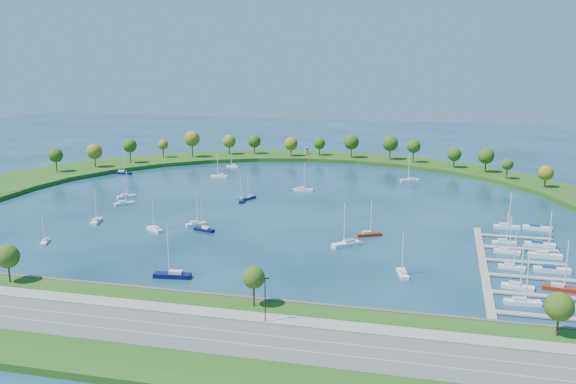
% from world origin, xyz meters
% --- Properties ---
extents(ground, '(700.00, 700.00, 0.00)m').
position_xyz_m(ground, '(0.00, 0.00, 0.00)').
color(ground, '#06233C').
rests_on(ground, ground).
extents(south_shoreline, '(420.00, 43.10, 11.60)m').
position_xyz_m(south_shoreline, '(0.03, -122.88, 1.00)').
color(south_shoreline, '#244A13').
rests_on(south_shoreline, ground).
extents(breakwater, '(286.74, 247.64, 2.00)m').
position_xyz_m(breakwater, '(-46.33, 48.72, 0.99)').
color(breakwater, '#244A13').
rests_on(breakwater, ground).
extents(breakwater_trees, '(236.36, 91.02, 14.87)m').
position_xyz_m(breakwater_trees, '(-14.01, 89.98, 10.29)').
color(breakwater_trees, '#382314').
rests_on(breakwater_trees, breakwater).
extents(harbor_tower, '(2.60, 2.60, 4.08)m').
position_xyz_m(harbor_tower, '(-12.40, 118.71, 4.09)').
color(harbor_tower, gray).
rests_on(harbor_tower, breakwater).
extents(dock_system, '(24.28, 82.00, 1.60)m').
position_xyz_m(dock_system, '(85.30, -61.00, 0.35)').
color(dock_system, gray).
rests_on(dock_system, ground).
extents(moored_boat_0, '(9.19, 5.86, 13.14)m').
position_xyz_m(moored_boat_0, '(50.85, 60.51, 0.94)').
color(moored_boat_0, white).
rests_on(moored_boat_0, ground).
extents(moored_boat_1, '(4.72, 8.91, 12.62)m').
position_xyz_m(moored_boat_1, '(-53.01, -44.22, 0.92)').
color(moored_boat_1, white).
rests_on(moored_boat_1, ground).
extents(moored_boat_3, '(8.91, 8.34, 14.03)m').
position_xyz_m(moored_boat_3, '(37.68, -50.17, 0.97)').
color(moored_boat_3, white).
rests_on(moored_boat_3, ground).
extents(moored_boat_4, '(7.47, 5.98, 11.13)m').
position_xyz_m(moored_boat_4, '(-28.18, -48.53, 0.88)').
color(moored_boat_4, white).
rests_on(moored_boat_4, ground).
extents(moored_boat_5, '(8.40, 5.85, 12.14)m').
position_xyz_m(moored_boat_5, '(43.04, -37.43, 0.91)').
color(moored_boat_5, maroon).
rests_on(moored_boat_5, ground).
extents(moored_boat_6, '(7.95, 4.39, 11.26)m').
position_xyz_m(moored_boat_6, '(-11.80, -44.89, 0.89)').
color(moored_boat_6, '#090C3A').
rests_on(moored_boat_6, ground).
extents(moored_boat_7, '(8.62, 3.71, 12.26)m').
position_xyz_m(moored_boat_7, '(-40.32, 47.58, 0.91)').
color(moored_boat_7, white).
rests_on(moored_boat_7, ground).
extents(moored_boat_8, '(4.06, 6.51, 9.28)m').
position_xyz_m(moored_boat_8, '(-55.40, -70.52, 0.84)').
color(moored_boat_8, white).
rests_on(moored_boat_8, ground).
extents(moored_boat_9, '(10.23, 3.94, 14.66)m').
position_xyz_m(moored_boat_9, '(-2.93, -89.99, 0.99)').
color(moored_boat_9, '#090C3A').
rests_on(moored_boat_9, ground).
extents(moored_boat_10, '(4.35, 6.86, 9.80)m').
position_xyz_m(moored_boat_10, '(-11.67, 5.59, 0.85)').
color(moored_boat_10, '#090C3A').
rests_on(moored_boat_10, ground).
extents(moored_boat_11, '(7.04, 7.27, 11.63)m').
position_xyz_m(moored_boat_11, '(-57.19, -16.19, 0.90)').
color(moored_boat_11, white).
rests_on(moored_boat_11, ground).
extents(moored_boat_12, '(6.62, 2.21, 9.59)m').
position_xyz_m(moored_boat_12, '(-43.74, 76.96, 0.85)').
color(moored_boat_12, white).
rests_on(moored_boat_12, ground).
extents(moored_boat_13, '(8.92, 3.07, 12.89)m').
position_xyz_m(moored_boat_13, '(-90.86, 44.75, 0.93)').
color(moored_boat_13, '#090C3A').
rests_on(moored_boat_13, ground).
extents(moored_boat_15, '(8.95, 4.28, 12.68)m').
position_xyz_m(moored_boat_15, '(6.31, 26.27, 0.93)').
color(moored_boat_15, white).
rests_on(moored_boat_15, ground).
extents(moored_boat_16, '(4.47, 7.87, 11.16)m').
position_xyz_m(moored_boat_16, '(-13.45, 0.43, 0.88)').
color(moored_boat_16, '#090C3A').
rests_on(moored_boat_16, ground).
extents(moored_boat_17, '(6.80, 6.36, 10.71)m').
position_xyz_m(moored_boat_17, '(-17.25, -38.83, 0.87)').
color(moored_boat_17, white).
rests_on(moored_boat_17, ground).
extents(moored_boat_18, '(6.87, 7.15, 11.39)m').
position_xyz_m(moored_boat_18, '(-62.68, -4.39, 0.89)').
color(moored_boat_18, white).
rests_on(moored_boat_18, ground).
extents(moored_boat_19, '(4.08, 8.22, 11.63)m').
position_xyz_m(moored_boat_19, '(56.52, -73.47, 0.90)').
color(moored_boat_19, white).
rests_on(moored_boat_19, ground).
extents(docked_boat_0, '(8.62, 3.08, 12.42)m').
position_xyz_m(docked_boat_0, '(85.51, -86.98, 0.92)').
color(docked_boat_0, white).
rests_on(docked_boat_0, ground).
extents(docked_boat_1, '(7.83, 2.86, 1.56)m').
position_xyz_m(docked_boat_1, '(95.99, -87.32, 0.57)').
color(docked_boat_1, white).
rests_on(docked_boat_1, ground).
extents(docked_boat_2, '(8.29, 3.57, 11.79)m').
position_xyz_m(docked_boat_2, '(85.52, -76.20, 0.90)').
color(docked_boat_2, white).
rests_on(docked_boat_2, ground).
extents(docked_boat_3, '(9.22, 3.92, 13.12)m').
position_xyz_m(docked_boat_3, '(96.01, -75.04, 0.94)').
color(docked_boat_3, maroon).
rests_on(docked_boat_3, ground).
extents(docked_boat_4, '(7.46, 3.19, 10.61)m').
position_xyz_m(docked_boat_4, '(85.54, -60.50, 0.87)').
color(docked_boat_4, white).
rests_on(docked_boat_4, ground).
extents(docked_boat_5, '(9.62, 3.10, 1.94)m').
position_xyz_m(docked_boat_5, '(95.96, -60.54, 0.71)').
color(docked_boat_5, white).
rests_on(docked_boat_5, ground).
extents(docked_boat_6, '(7.96, 3.32, 11.35)m').
position_xyz_m(docked_boat_6, '(85.53, -45.74, 0.89)').
color(docked_boat_6, white).
rests_on(docked_boat_6, ground).
extents(docked_boat_7, '(9.54, 2.85, 13.95)m').
position_xyz_m(docked_boat_7, '(95.99, -47.42, 0.97)').
color(docked_boat_7, white).
rests_on(docked_boat_7, ground).
extents(docked_boat_8, '(7.48, 2.78, 10.74)m').
position_xyz_m(docked_boat_8, '(85.54, -36.11, 0.87)').
color(docked_boat_8, white).
rests_on(docked_boat_8, ground).
extents(docked_boat_9, '(9.38, 3.58, 1.87)m').
position_xyz_m(docked_boat_9, '(95.97, -36.14, 0.69)').
color(docked_boat_9, white).
rests_on(docked_boat_9, ground).
extents(docked_boat_10, '(8.64, 2.49, 12.67)m').
position_xyz_m(docked_boat_10, '(87.91, -16.49, 0.93)').
color(docked_boat_10, white).
rests_on(docked_boat_10, ground).
extents(docked_boat_11, '(9.66, 4.08, 1.91)m').
position_xyz_m(docked_boat_11, '(97.86, -15.53, 0.70)').
color(docked_boat_11, white).
rests_on(docked_boat_11, ground).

